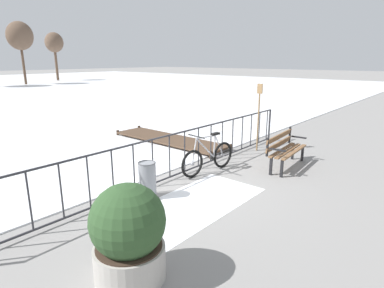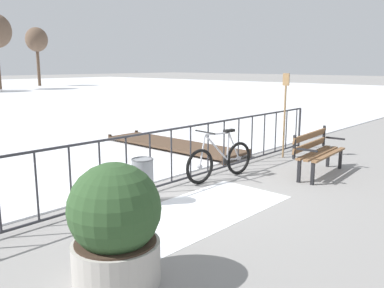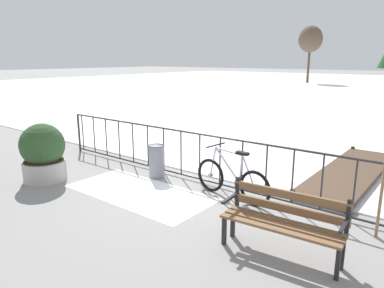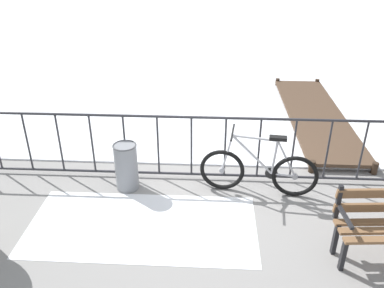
# 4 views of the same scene
# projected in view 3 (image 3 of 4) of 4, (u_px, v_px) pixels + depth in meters

# --- Properties ---
(ground_plane) EXTENTS (160.00, 160.00, 0.00)m
(ground_plane) POSITION_uv_depth(u_px,v_px,m) (209.00, 185.00, 7.38)
(ground_plane) COLOR gray
(snow_patch) EXTENTS (3.00, 1.42, 0.01)m
(snow_patch) POSITION_uv_depth(u_px,v_px,m) (139.00, 192.00, 6.97)
(snow_patch) COLOR white
(snow_patch) RESTS_ON ground
(railing_fence) EXTENTS (9.06, 0.06, 1.07)m
(railing_fence) POSITION_uv_depth(u_px,v_px,m) (210.00, 159.00, 7.25)
(railing_fence) COLOR #2D2D33
(railing_fence) RESTS_ON ground
(bicycle_near_railing) EXTENTS (1.71, 0.52, 0.97)m
(bicycle_near_railing) POSITION_uv_depth(u_px,v_px,m) (232.00, 180.00, 6.60)
(bicycle_near_railing) COLOR black
(bicycle_near_railing) RESTS_ON ground
(park_bench) EXTENTS (1.63, 0.60, 0.89)m
(park_bench) POSITION_uv_depth(u_px,v_px,m) (283.00, 217.00, 4.70)
(park_bench) COLOR brown
(park_bench) RESTS_ON ground
(planter_with_shrub) EXTENTS (0.93, 0.93, 1.24)m
(planter_with_shrub) POSITION_uv_depth(u_px,v_px,m) (43.00, 153.00, 7.53)
(planter_with_shrub) COLOR #ADA8A0
(planter_with_shrub) RESTS_ON ground
(trash_bin) EXTENTS (0.35, 0.35, 0.73)m
(trash_bin) POSITION_uv_depth(u_px,v_px,m) (157.00, 161.00, 7.78)
(trash_bin) COLOR gray
(trash_bin) RESTS_ON ground
(wooden_dock) EXTENTS (1.10, 4.27, 0.20)m
(wooden_dock) POSITION_uv_depth(u_px,v_px,m) (351.00, 171.00, 7.88)
(wooden_dock) COLOR #4C3828
(wooden_dock) RESTS_ON ground
(tree_west_mid) EXTENTS (2.48, 2.48, 5.89)m
(tree_west_mid) POSITION_uv_depth(u_px,v_px,m) (310.00, 39.00, 36.95)
(tree_west_mid) COLOR brown
(tree_west_mid) RESTS_ON ground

